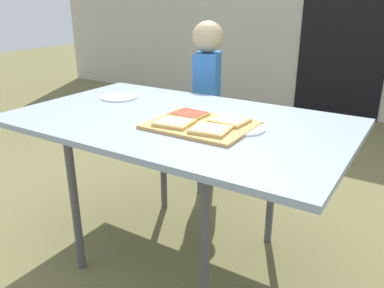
{
  "coord_description": "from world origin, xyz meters",
  "views": [
    {
      "loc": [
        0.93,
        -1.38,
        1.23
      ],
      "look_at": [
        0.07,
        0.0,
        0.62
      ],
      "focal_mm": 36.26,
      "sensor_mm": 36.0,
      "label": 1
    }
  ],
  "objects_px": {
    "cutting_board": "(201,125)",
    "plate_white_left": "(119,97)",
    "pizza_slice_near_left": "(174,123)",
    "plate_white_right": "(241,128)",
    "pizza_slice_near_right": "(211,130)",
    "child_left": "(207,95)",
    "dining_table": "(178,129)",
    "pizza_slice_far_right": "(230,121)",
    "garden_hose_coil": "(188,103)",
    "pizza_slice_far_left": "(189,114)"
  },
  "relations": [
    {
      "from": "pizza_slice_far_right",
      "to": "pizza_slice_near_left",
      "type": "relative_size",
      "value": 0.96
    },
    {
      "from": "pizza_slice_near_left",
      "to": "child_left",
      "type": "bearing_deg",
      "value": 111.04
    },
    {
      "from": "plate_white_right",
      "to": "pizza_slice_far_right",
      "type": "bearing_deg",
      "value": 165.83
    },
    {
      "from": "pizza_slice_near_left",
      "to": "plate_white_left",
      "type": "bearing_deg",
      "value": 153.98
    },
    {
      "from": "dining_table",
      "to": "pizza_slice_near_right",
      "type": "relative_size",
      "value": 9.56
    },
    {
      "from": "dining_table",
      "to": "plate_white_right",
      "type": "distance_m",
      "value": 0.31
    },
    {
      "from": "dining_table",
      "to": "garden_hose_coil",
      "type": "bearing_deg",
      "value": 121.73
    },
    {
      "from": "plate_white_left",
      "to": "child_left",
      "type": "xyz_separation_m",
      "value": [
        0.22,
        0.57,
        -0.08
      ]
    },
    {
      "from": "child_left",
      "to": "garden_hose_coil",
      "type": "xyz_separation_m",
      "value": [
        -1.3,
        1.81,
        -0.64
      ]
    },
    {
      "from": "pizza_slice_far_left",
      "to": "child_left",
      "type": "height_order",
      "value": "child_left"
    },
    {
      "from": "cutting_board",
      "to": "pizza_slice_near_left",
      "type": "distance_m",
      "value": 0.11
    },
    {
      "from": "plate_white_left",
      "to": "garden_hose_coil",
      "type": "xyz_separation_m",
      "value": [
        -1.09,
        2.38,
        -0.71
      ]
    },
    {
      "from": "pizza_slice_far_right",
      "to": "cutting_board",
      "type": "bearing_deg",
      "value": -141.11
    },
    {
      "from": "cutting_board",
      "to": "pizza_slice_far_left",
      "type": "height_order",
      "value": "pizza_slice_far_left"
    },
    {
      "from": "plate_white_left",
      "to": "child_left",
      "type": "distance_m",
      "value": 0.61
    },
    {
      "from": "pizza_slice_near_right",
      "to": "garden_hose_coil",
      "type": "bearing_deg",
      "value": 124.19
    },
    {
      "from": "cutting_board",
      "to": "pizza_slice_far_left",
      "type": "distance_m",
      "value": 0.12
    },
    {
      "from": "pizza_slice_far_right",
      "to": "child_left",
      "type": "bearing_deg",
      "value": 126.23
    },
    {
      "from": "child_left",
      "to": "garden_hose_coil",
      "type": "distance_m",
      "value": 2.32
    },
    {
      "from": "pizza_slice_far_right",
      "to": "pizza_slice_near_right",
      "type": "distance_m",
      "value": 0.15
    },
    {
      "from": "plate_white_left",
      "to": "garden_hose_coil",
      "type": "relative_size",
      "value": 0.57
    },
    {
      "from": "cutting_board",
      "to": "pizza_slice_near_left",
      "type": "height_order",
      "value": "pizza_slice_near_left"
    },
    {
      "from": "pizza_slice_near_left",
      "to": "garden_hose_coil",
      "type": "distance_m",
      "value": 3.19
    },
    {
      "from": "dining_table",
      "to": "pizza_slice_far_left",
      "type": "xyz_separation_m",
      "value": [
        0.05,
        0.02,
        0.07
      ]
    },
    {
      "from": "dining_table",
      "to": "pizza_slice_near_right",
      "type": "bearing_deg",
      "value": -26.98
    },
    {
      "from": "dining_table",
      "to": "garden_hose_coil",
      "type": "relative_size",
      "value": 4.33
    },
    {
      "from": "pizza_slice_near_left",
      "to": "plate_white_right",
      "type": "distance_m",
      "value": 0.28
    },
    {
      "from": "dining_table",
      "to": "plate_white_left",
      "type": "height_order",
      "value": "plate_white_left"
    },
    {
      "from": "plate_white_right",
      "to": "garden_hose_coil",
      "type": "xyz_separation_m",
      "value": [
        -1.87,
        2.51,
        -0.71
      ]
    },
    {
      "from": "pizza_slice_far_left",
      "to": "garden_hose_coil",
      "type": "distance_m",
      "value": 3.07
    },
    {
      "from": "pizza_slice_near_right",
      "to": "plate_white_left",
      "type": "height_order",
      "value": "pizza_slice_near_right"
    },
    {
      "from": "pizza_slice_far_right",
      "to": "plate_white_left",
      "type": "xyz_separation_m",
      "value": [
        -0.72,
        0.12,
        -0.02
      ]
    },
    {
      "from": "dining_table",
      "to": "pizza_slice_near_left",
      "type": "relative_size",
      "value": 9.6
    },
    {
      "from": "pizza_slice_near_right",
      "to": "child_left",
      "type": "height_order",
      "value": "child_left"
    },
    {
      "from": "pizza_slice_far_right",
      "to": "plate_white_right",
      "type": "distance_m",
      "value": 0.07
    },
    {
      "from": "plate_white_left",
      "to": "cutting_board",
      "type": "bearing_deg",
      "value": -17.23
    },
    {
      "from": "plate_white_left",
      "to": "dining_table",
      "type": "bearing_deg",
      "value": -16.83
    },
    {
      "from": "pizza_slice_near_right",
      "to": "plate_white_right",
      "type": "height_order",
      "value": "pizza_slice_near_right"
    },
    {
      "from": "pizza_slice_near_left",
      "to": "plate_white_right",
      "type": "xyz_separation_m",
      "value": [
        0.24,
        0.13,
        -0.02
      ]
    },
    {
      "from": "pizza_slice_near_right",
      "to": "garden_hose_coil",
      "type": "xyz_separation_m",
      "value": [
        -1.8,
        2.65,
        -0.73
      ]
    },
    {
      "from": "pizza_slice_far_left",
      "to": "plate_white_left",
      "type": "xyz_separation_m",
      "value": [
        -0.52,
        0.13,
        -0.02
      ]
    },
    {
      "from": "garden_hose_coil",
      "to": "cutting_board",
      "type": "bearing_deg",
      "value": -56.4
    },
    {
      "from": "pizza_slice_far_left",
      "to": "cutting_board",
      "type": "bearing_deg",
      "value": -33.02
    },
    {
      "from": "cutting_board",
      "to": "plate_white_left",
      "type": "bearing_deg",
      "value": 162.77
    },
    {
      "from": "dining_table",
      "to": "pizza_slice_far_right",
      "type": "bearing_deg",
      "value": 6.27
    },
    {
      "from": "cutting_board",
      "to": "pizza_slice_near_left",
      "type": "relative_size",
      "value": 2.69
    },
    {
      "from": "dining_table",
      "to": "cutting_board",
      "type": "xyz_separation_m",
      "value": [
        0.15,
        -0.05,
        0.06
      ]
    },
    {
      "from": "plate_white_left",
      "to": "child_left",
      "type": "bearing_deg",
      "value": 68.83
    },
    {
      "from": "dining_table",
      "to": "pizza_slice_far_right",
      "type": "xyz_separation_m",
      "value": [
        0.25,
        0.03,
        0.07
      ]
    },
    {
      "from": "dining_table",
      "to": "cutting_board",
      "type": "bearing_deg",
      "value": -18.52
    }
  ]
}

